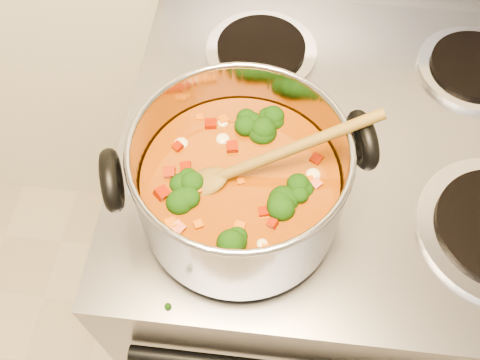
% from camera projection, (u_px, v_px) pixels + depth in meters
% --- Properties ---
extents(electric_range, '(0.74, 0.67, 1.08)m').
position_uv_depth(electric_range, '(326.00, 251.00, 1.20)').
color(electric_range, gray).
rests_on(electric_range, ground).
extents(stockpot, '(0.33, 0.26, 0.16)m').
position_uv_depth(stockpot, '(241.00, 183.00, 0.66)').
color(stockpot, '#A1A1A9').
rests_on(stockpot, electric_range).
extents(wooden_spoon, '(0.24, 0.10, 0.11)m').
position_uv_depth(wooden_spoon, '(248.00, 166.00, 0.63)').
color(wooden_spoon, brown).
rests_on(wooden_spoon, stockpot).
extents(cooktop_crumbs, '(0.20, 0.31, 0.01)m').
position_uv_depth(cooktop_crumbs, '(240.00, 150.00, 0.79)').
color(cooktop_crumbs, black).
rests_on(cooktop_crumbs, electric_range).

